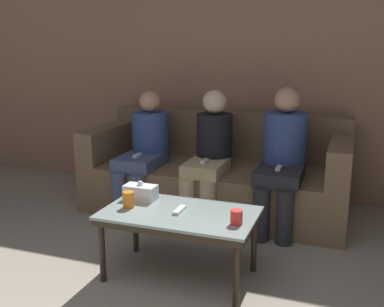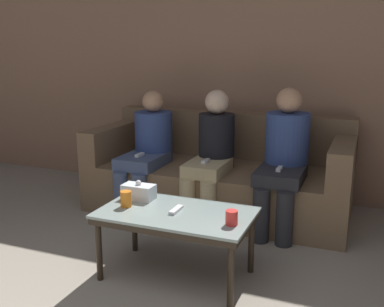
{
  "view_description": "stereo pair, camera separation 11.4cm",
  "coord_description": "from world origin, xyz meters",
  "px_view_note": "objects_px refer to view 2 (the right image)",
  "views": [
    {
      "loc": [
        1.13,
        -0.95,
        1.46
      ],
      "look_at": [
        0.0,
        2.18,
        0.67
      ],
      "focal_mm": 42.0,
      "sensor_mm": 36.0,
      "label": 1
    },
    {
      "loc": [
        1.24,
        -0.91,
        1.46
      ],
      "look_at": [
        0.0,
        2.18,
        0.67
      ],
      "focal_mm": 42.0,
      "sensor_mm": 36.0,
      "label": 2
    }
  ],
  "objects_px": {
    "cup_near_right": "(232,218)",
    "seated_person_mid_left": "(212,151)",
    "cup_near_left": "(126,199)",
    "game_remote": "(176,210)",
    "seated_person_mid_right": "(284,155)",
    "seated_person_left_end": "(148,147)",
    "couch": "(220,176)",
    "tissue_box": "(139,192)",
    "coffee_table": "(176,218)"
  },
  "relations": [
    {
      "from": "couch",
      "to": "game_remote",
      "type": "height_order",
      "value": "couch"
    },
    {
      "from": "seated_person_left_end",
      "to": "seated_person_mid_right",
      "type": "height_order",
      "value": "seated_person_mid_right"
    },
    {
      "from": "game_remote",
      "to": "tissue_box",
      "type": "bearing_deg",
      "value": 159.18
    },
    {
      "from": "couch",
      "to": "tissue_box",
      "type": "xyz_separation_m",
      "value": [
        -0.19,
        -1.19,
        0.19
      ]
    },
    {
      "from": "cup_near_right",
      "to": "tissue_box",
      "type": "relative_size",
      "value": 0.4
    },
    {
      "from": "seated_person_mid_left",
      "to": "cup_near_left",
      "type": "bearing_deg",
      "value": -99.75
    },
    {
      "from": "game_remote",
      "to": "seated_person_left_end",
      "type": "height_order",
      "value": "seated_person_left_end"
    },
    {
      "from": "seated_person_mid_left",
      "to": "coffee_table",
      "type": "bearing_deg",
      "value": -82.47
    },
    {
      "from": "cup_near_left",
      "to": "tissue_box",
      "type": "distance_m",
      "value": 0.17
    },
    {
      "from": "coffee_table",
      "to": "seated_person_mid_right",
      "type": "xyz_separation_m",
      "value": [
        0.47,
        1.1,
        0.21
      ]
    },
    {
      "from": "seated_person_mid_right",
      "to": "game_remote",
      "type": "bearing_deg",
      "value": -113.13
    },
    {
      "from": "couch",
      "to": "cup_near_right",
      "type": "bearing_deg",
      "value": -69.11
    },
    {
      "from": "cup_near_left",
      "to": "seated_person_mid_right",
      "type": "xyz_separation_m",
      "value": [
        0.81,
        1.15,
        0.11
      ]
    },
    {
      "from": "cup_near_left",
      "to": "couch",
      "type": "bearing_deg",
      "value": 81.86
    },
    {
      "from": "couch",
      "to": "tissue_box",
      "type": "bearing_deg",
      "value": -99.19
    },
    {
      "from": "couch",
      "to": "seated_person_mid_right",
      "type": "bearing_deg",
      "value": -19.29
    },
    {
      "from": "seated_person_mid_right",
      "to": "couch",
      "type": "bearing_deg",
      "value": 160.71
    },
    {
      "from": "seated_person_left_end",
      "to": "seated_person_mid_left",
      "type": "bearing_deg",
      "value": -0.26
    },
    {
      "from": "cup_near_right",
      "to": "game_remote",
      "type": "height_order",
      "value": "cup_near_right"
    },
    {
      "from": "cup_near_left",
      "to": "seated_person_left_end",
      "type": "height_order",
      "value": "seated_person_left_end"
    },
    {
      "from": "tissue_box",
      "to": "couch",
      "type": "bearing_deg",
      "value": 80.81
    },
    {
      "from": "couch",
      "to": "seated_person_mid_left",
      "type": "height_order",
      "value": "seated_person_mid_left"
    },
    {
      "from": "game_remote",
      "to": "seated_person_mid_right",
      "type": "distance_m",
      "value": 1.21
    },
    {
      "from": "cup_near_right",
      "to": "seated_person_mid_left",
      "type": "bearing_deg",
      "value": 114.52
    },
    {
      "from": "cup_near_right",
      "to": "seated_person_mid_right",
      "type": "xyz_separation_m",
      "value": [
        0.08,
        1.19,
        0.12
      ]
    },
    {
      "from": "coffee_table",
      "to": "seated_person_mid_right",
      "type": "distance_m",
      "value": 1.22
    },
    {
      "from": "coffee_table",
      "to": "seated_person_left_end",
      "type": "xyz_separation_m",
      "value": [
        -0.76,
        1.09,
        0.18
      ]
    },
    {
      "from": "cup_near_right",
      "to": "game_remote",
      "type": "relative_size",
      "value": 0.59
    },
    {
      "from": "tissue_box",
      "to": "seated_person_mid_right",
      "type": "bearing_deg",
      "value": 50.36
    },
    {
      "from": "couch",
      "to": "coffee_table",
      "type": "relative_size",
      "value": 2.37
    },
    {
      "from": "tissue_box",
      "to": "seated_person_left_end",
      "type": "relative_size",
      "value": 0.2
    },
    {
      "from": "coffee_table",
      "to": "seated_person_mid_left",
      "type": "bearing_deg",
      "value": 97.53
    },
    {
      "from": "couch",
      "to": "cup_near_left",
      "type": "relative_size",
      "value": 21.95
    },
    {
      "from": "cup_near_left",
      "to": "seated_person_mid_right",
      "type": "distance_m",
      "value": 1.41
    },
    {
      "from": "game_remote",
      "to": "seated_person_mid_left",
      "type": "bearing_deg",
      "value": 97.53
    },
    {
      "from": "seated_person_mid_left",
      "to": "couch",
      "type": "bearing_deg",
      "value": 90.0
    },
    {
      "from": "cup_near_right",
      "to": "seated_person_left_end",
      "type": "bearing_deg",
      "value": 134.39
    },
    {
      "from": "seated_person_mid_right",
      "to": "seated_person_mid_left",
      "type": "bearing_deg",
      "value": -178.79
    },
    {
      "from": "couch",
      "to": "game_remote",
      "type": "bearing_deg",
      "value": -83.76
    },
    {
      "from": "cup_near_right",
      "to": "seated_person_mid_left",
      "type": "height_order",
      "value": "seated_person_mid_left"
    },
    {
      "from": "coffee_table",
      "to": "seated_person_left_end",
      "type": "relative_size",
      "value": 0.9
    },
    {
      "from": "cup_near_right",
      "to": "game_remote",
      "type": "distance_m",
      "value": 0.4
    },
    {
      "from": "coffee_table",
      "to": "game_remote",
      "type": "height_order",
      "value": "game_remote"
    },
    {
      "from": "couch",
      "to": "seated_person_left_end",
      "type": "relative_size",
      "value": 2.14
    },
    {
      "from": "cup_near_left",
      "to": "seated_person_mid_left",
      "type": "distance_m",
      "value": 1.15
    },
    {
      "from": "couch",
      "to": "cup_near_left",
      "type": "distance_m",
      "value": 1.39
    },
    {
      "from": "coffee_table",
      "to": "game_remote",
      "type": "bearing_deg",
      "value": -97.13
    },
    {
      "from": "couch",
      "to": "coffee_table",
      "type": "bearing_deg",
      "value": -83.76
    },
    {
      "from": "cup_near_left",
      "to": "game_remote",
      "type": "distance_m",
      "value": 0.34
    },
    {
      "from": "tissue_box",
      "to": "cup_near_left",
      "type": "bearing_deg",
      "value": -90.67
    }
  ]
}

